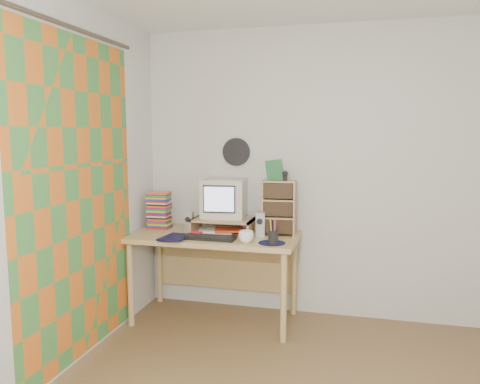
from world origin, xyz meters
The scene contains 20 objects.
back_wall centered at (0.00, 1.75, 1.25)m, with size 3.50×3.50×0.00m, color silver.
left_wall centered at (-1.75, 0.00, 1.25)m, with size 3.50×3.50×0.00m, color silver.
curtain centered at (-1.71, 0.48, 1.15)m, with size 2.20×2.20×0.00m, color #CE631D.
wall_disc centered at (-0.93, 1.73, 1.43)m, with size 0.25×0.25×0.02m, color black.
desk centered at (-1.03, 1.44, 0.62)m, with size 1.40×0.70×0.75m.
monitor_riser centered at (-0.98, 1.48, 0.84)m, with size 0.52×0.30×0.12m.
crt_monitor centered at (-0.99, 1.53, 1.04)m, with size 0.35×0.35×0.34m, color beige.
speaker_left centered at (-1.27, 1.42, 0.84)m, with size 0.07×0.07×0.18m, color #A3A4A8.
speaker_right centered at (-0.64, 1.42, 0.85)m, with size 0.07×0.07×0.20m, color #A3A4A8.
keyboard centered at (-1.01, 1.19, 0.76)m, with size 0.42×0.14×0.03m, color black.
dvd_stack centered at (-1.59, 1.51, 0.88)m, with size 0.19×0.13×0.27m, color brown, non-canonical shape.
cd_rack centered at (-0.50, 1.50, 0.98)m, with size 0.27×0.15×0.46m, color tan.
mug centered at (-0.70, 1.16, 0.80)m, with size 0.12×0.12×0.09m, color white.
diary centered at (-1.38, 1.15, 0.77)m, with size 0.24×0.18×0.05m, color black.
mousepad centered at (-0.50, 1.19, 0.75)m, with size 0.21×0.21×0.00m, color black.
pen_cup centered at (-0.49, 1.15, 0.83)m, with size 0.08×0.08×0.15m, color black, non-canonical shape.
papers centered at (-0.99, 1.46, 0.77)m, with size 0.28×0.20×0.04m, color white, non-canonical shape.
red_box centered at (-1.15, 1.26, 0.77)m, with size 0.09×0.05×0.04m, color red.
game_box centered at (-0.55, 1.51, 1.29)m, with size 0.13×0.03×0.17m, color #19592A.
webcam centered at (-0.45, 1.49, 1.25)m, with size 0.05×0.05×0.08m, color black, non-canonical shape.
Camera 1 is at (0.13, -2.31, 1.61)m, focal length 35.00 mm.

